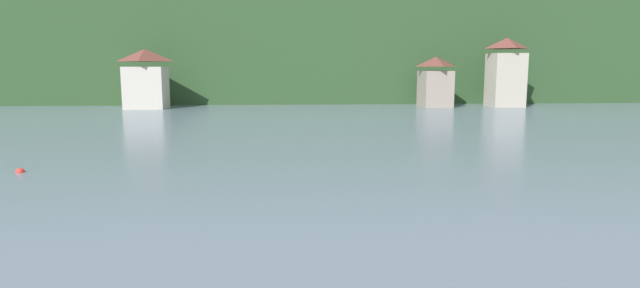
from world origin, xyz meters
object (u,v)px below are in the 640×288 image
shore_building_central (506,73)px  mooring_buoy_near (20,172)px  shore_building_westcentral (435,83)px  shore_building_west (146,80)px

shore_building_central → mooring_buoy_near: (-46.82, -44.73, -4.81)m
shore_building_central → mooring_buoy_near: shore_building_central is taller
shore_building_westcentral → mooring_buoy_near: size_ratio=14.78×
shore_building_central → mooring_buoy_near: bearing=-136.3°
shore_building_west → shore_building_central: 51.35m
shore_building_west → shore_building_central: shore_building_central is taller
shore_building_westcentral → shore_building_central: (10.27, -0.37, 1.31)m
shore_building_west → mooring_buoy_near: shore_building_west is taller
shore_building_westcentral → shore_building_central: shore_building_central is taller
mooring_buoy_near → shore_building_westcentral: bearing=51.0°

